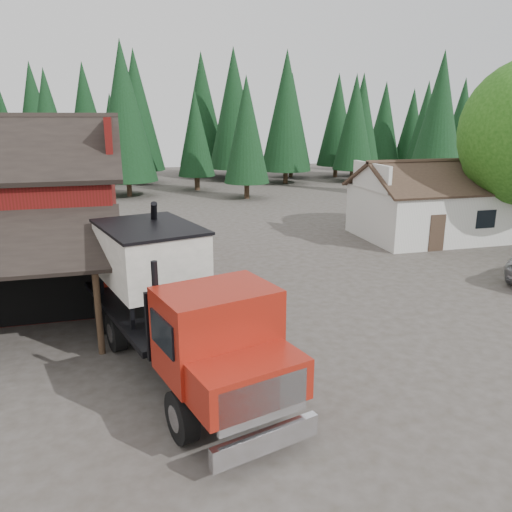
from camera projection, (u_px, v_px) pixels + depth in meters
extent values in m
plane|color=#3F3932|center=(297.00, 362.00, 14.82)|extent=(120.00, 120.00, 0.00)
cube|color=#611010|center=(110.00, 141.00, 21.23)|extent=(0.25, 7.00, 2.00)
cylinder|color=#382619|center=(98.00, 311.00, 14.98)|extent=(0.20, 0.20, 2.80)
cube|color=silver|center=(430.00, 212.00, 29.75)|extent=(8.00, 6.00, 3.00)
cube|color=#38281E|center=(449.00, 177.00, 27.75)|extent=(8.60, 3.42, 1.80)
cube|color=#38281E|center=(419.00, 172.00, 30.54)|extent=(8.60, 3.42, 1.80)
cube|color=silver|center=(371.00, 177.00, 28.14)|extent=(0.20, 4.20, 1.50)
cube|color=silver|center=(491.00, 172.00, 30.15)|extent=(0.20, 4.20, 1.50)
cube|color=#38281E|center=(437.00, 233.00, 26.70)|extent=(0.90, 0.06, 2.00)
cube|color=black|center=(486.00, 219.00, 27.29)|extent=(1.20, 0.06, 1.00)
sphere|color=#1E5212|center=(503.00, 154.00, 27.46)|extent=(4.40, 4.40, 4.40)
cylinder|color=#382619|center=(247.00, 189.00, 43.98)|extent=(0.44, 0.44, 1.60)
cone|color=black|center=(246.00, 130.00, 42.60)|extent=(3.96, 3.96, 9.00)
cylinder|color=#382619|center=(432.00, 189.00, 44.28)|extent=(0.44, 0.44, 1.60)
cone|color=black|center=(439.00, 118.00, 42.63)|extent=(4.84, 4.84, 11.00)
cylinder|color=#382619|center=(129.00, 187.00, 45.19)|extent=(0.44, 0.44, 1.60)
cone|color=black|center=(124.00, 112.00, 43.41)|extent=(5.28, 5.28, 12.00)
cylinder|color=black|center=(182.00, 416.00, 11.09)|extent=(0.69, 1.26, 1.20)
cylinder|color=black|center=(269.00, 389.00, 12.22)|extent=(0.69, 1.26, 1.20)
cylinder|color=black|center=(116.00, 332.00, 15.43)|extent=(0.69, 1.26, 1.20)
cylinder|color=black|center=(185.00, 317.00, 16.56)|extent=(0.69, 1.26, 1.20)
cylinder|color=black|center=(104.00, 316.00, 16.70)|extent=(0.69, 1.26, 1.20)
cylinder|color=black|center=(168.00, 303.00, 17.83)|extent=(0.69, 1.26, 1.20)
cube|color=black|center=(172.00, 331.00, 14.43)|extent=(3.69, 9.38, 0.44)
cube|color=silver|center=(266.00, 441.00, 10.25)|extent=(2.47, 0.87, 0.49)
cube|color=silver|center=(263.00, 401.00, 10.11)|extent=(2.03, 0.66, 0.98)
cube|color=maroon|center=(247.00, 380.00, 10.60)|extent=(2.75, 2.03, 0.93)
cube|color=maroon|center=(217.00, 330.00, 11.62)|extent=(3.03, 2.50, 2.02)
cube|color=black|center=(235.00, 330.00, 10.80)|extent=(2.23, 0.70, 0.98)
cylinder|color=black|center=(156.00, 301.00, 11.73)|extent=(0.19, 0.19, 1.97)
cube|color=black|center=(198.00, 316.00, 12.54)|extent=(2.61, 0.85, 1.75)
cube|color=black|center=(153.00, 305.00, 15.62)|extent=(4.39, 6.86, 0.17)
cube|color=silver|center=(150.00, 255.00, 15.18)|extent=(3.39, 4.15, 1.75)
cone|color=silver|center=(152.00, 289.00, 15.48)|extent=(2.96, 2.96, 0.77)
cube|color=black|center=(148.00, 227.00, 14.94)|extent=(3.53, 4.29, 0.09)
cylinder|color=black|center=(154.00, 245.00, 16.80)|extent=(0.22, 2.42, 3.34)
cube|color=maroon|center=(109.00, 277.00, 17.38)|extent=(0.87, 1.02, 0.49)
cylinder|color=silver|center=(249.00, 356.00, 13.18)|extent=(0.88, 1.22, 0.61)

